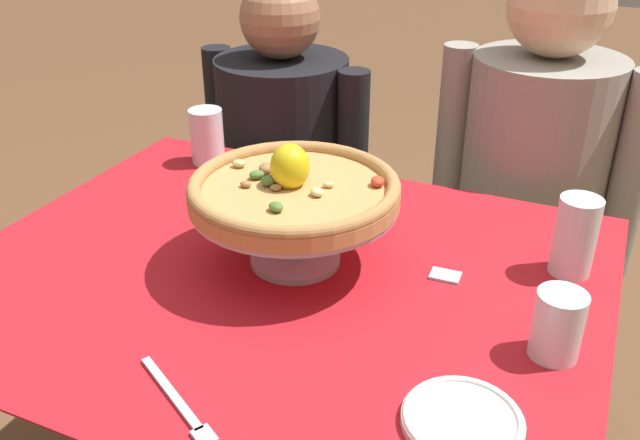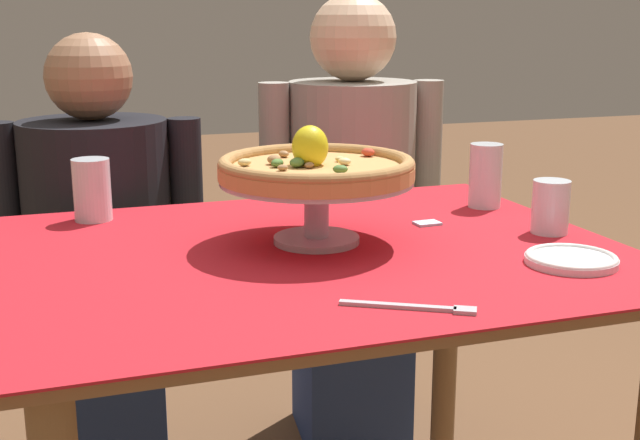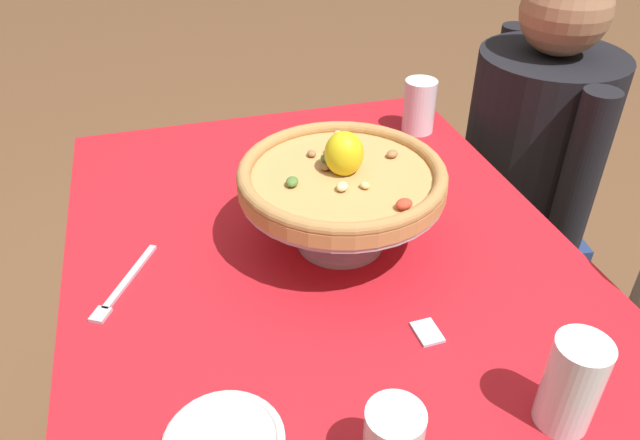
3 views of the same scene
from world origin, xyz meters
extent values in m
cylinder|color=olive|center=(-0.46, 0.36, 0.37)|extent=(0.06, 0.06, 0.74)
cylinder|color=olive|center=(0.46, 0.36, 0.37)|extent=(0.06, 0.06, 0.74)
cube|color=olive|center=(0.00, 0.00, 0.75)|extent=(1.04, 0.84, 0.02)
cube|color=red|center=(0.00, 0.00, 0.76)|extent=(1.08, 0.88, 0.00)
cylinder|color=#B7B7C1|center=(0.02, 0.04, 0.77)|extent=(0.16, 0.16, 0.01)
cylinder|color=#B7B7C1|center=(0.02, 0.04, 0.83)|extent=(0.05, 0.05, 0.10)
cylinder|color=#B7B7C1|center=(0.02, 0.04, 0.88)|extent=(0.35, 0.35, 0.01)
cylinder|color=tan|center=(0.02, 0.04, 0.90)|extent=(0.35, 0.35, 0.02)
torus|color=#AF7D47|center=(0.02, 0.04, 0.91)|extent=(0.35, 0.35, 0.02)
ellipsoid|color=#4C7533|center=(-0.06, 0.04, 0.92)|extent=(0.03, 0.03, 0.01)
ellipsoid|color=beige|center=(-0.01, 0.05, 0.92)|extent=(0.03, 0.03, 0.01)
ellipsoid|color=#4C7533|center=(0.03, -0.05, 0.92)|extent=(0.03, 0.03, 0.01)
ellipsoid|color=tan|center=(-0.11, 0.07, 0.92)|extent=(0.03, 0.02, 0.01)
ellipsoid|color=#4C7533|center=(-0.02, 0.03, 0.92)|extent=(0.04, 0.04, 0.02)
ellipsoid|color=#996B42|center=(-0.01, 0.14, 0.92)|extent=(0.03, 0.03, 0.01)
ellipsoid|color=tan|center=(0.07, 0.06, 0.92)|extent=(0.02, 0.02, 0.01)
ellipsoid|color=#C63D28|center=(0.14, 0.10, 0.92)|extent=(0.03, 0.03, 0.02)
ellipsoid|color=beige|center=(0.06, 0.02, 0.92)|extent=(0.03, 0.03, 0.01)
ellipsoid|color=#996B42|center=(-0.06, 0.01, 0.92)|extent=(0.02, 0.02, 0.01)
ellipsoid|color=#996B42|center=(-0.05, 0.07, 0.92)|extent=(0.03, 0.04, 0.02)
ellipsoid|color=#996B42|center=(-0.01, 0.02, 0.92)|extent=(0.02, 0.02, 0.01)
ellipsoid|color=yellow|center=(0.01, 0.05, 0.94)|extent=(0.07, 0.07, 0.08)
cylinder|color=white|center=(-0.36, 0.35, 0.83)|extent=(0.08, 0.08, 0.13)
cylinder|color=silver|center=(-0.36, 0.35, 0.80)|extent=(0.07, 0.07, 0.07)
cylinder|color=white|center=(0.46, -0.04, 0.82)|extent=(0.07, 0.07, 0.10)
cylinder|color=silver|center=(0.46, -0.04, 0.79)|extent=(0.06, 0.06, 0.05)
cylinder|color=white|center=(0.46, 0.20, 0.84)|extent=(0.07, 0.07, 0.14)
cylinder|color=silver|center=(0.46, 0.20, 0.80)|extent=(0.06, 0.06, 0.07)
cylinder|color=white|center=(0.38, -0.23, 0.77)|extent=(0.15, 0.15, 0.01)
torus|color=white|center=(0.38, -0.23, 0.78)|extent=(0.15, 0.15, 0.01)
cube|color=#B7B7C1|center=(0.01, -0.33, 0.77)|extent=(0.15, 0.09, 0.01)
cube|color=#B7B7C1|center=(0.09, -0.38, 0.77)|extent=(0.04, 0.04, 0.01)
cube|color=silver|center=(0.27, 0.10, 0.77)|extent=(0.05, 0.04, 0.00)
cube|color=navy|center=(-0.33, 0.67, 0.22)|extent=(0.32, 0.35, 0.43)
cylinder|color=black|center=(-0.33, 0.67, 0.68)|extent=(0.39, 0.39, 0.50)
sphere|color=#9E7051|center=(-0.33, 0.67, 1.03)|extent=(0.20, 0.20, 0.20)
cylinder|color=black|center=(-0.54, 0.70, 0.72)|extent=(0.08, 0.08, 0.43)
cylinder|color=black|center=(-0.12, 0.65, 0.72)|extent=(0.08, 0.08, 0.43)
cube|color=navy|center=(0.33, 0.67, 0.22)|extent=(0.32, 0.35, 0.45)
cylinder|color=gray|center=(0.33, 0.67, 0.73)|extent=(0.37, 0.37, 0.56)
sphere|color=beige|center=(0.33, 0.67, 1.12)|extent=(0.22, 0.22, 0.22)
cylinder|color=gray|center=(0.12, 0.70, 0.77)|extent=(0.08, 0.08, 0.47)
cylinder|color=gray|center=(0.53, 0.65, 0.77)|extent=(0.08, 0.08, 0.47)
camera|label=1|loc=(0.47, -0.88, 1.40)|focal=38.54mm
camera|label=2|loc=(-0.45, -1.34, 1.17)|focal=46.21mm
camera|label=3|loc=(0.84, -0.24, 1.43)|focal=33.94mm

